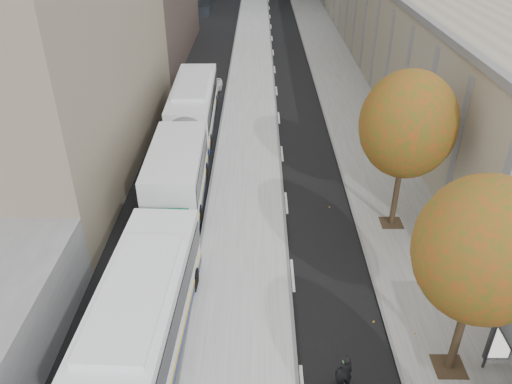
{
  "coord_description": "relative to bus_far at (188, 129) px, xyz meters",
  "views": [
    {
      "loc": [
        -3.17,
        1.0,
        14.48
      ],
      "look_at": [
        -3.28,
        20.98,
        2.5
      ],
      "focal_mm": 35.0,
      "sensor_mm": 36.0,
      "label": 1
    }
  ],
  "objects": [
    {
      "name": "bus_far",
      "position": [
        0.0,
        0.0,
        0.0
      ],
      "size": [
        3.17,
        18.77,
        3.12
      ],
      "rotation": [
        0.0,
        0.0,
        0.02
      ],
      "color": "white",
      "rests_on": "ground"
    },
    {
      "name": "tree_d",
      "position": [
        11.25,
        -8.0,
        3.76
      ],
      "size": [
        4.4,
        4.4,
        7.6
      ],
      "color": "black",
      "rests_on": "sidewalk"
    },
    {
      "name": "tree_c",
      "position": [
        11.25,
        -17.0,
        3.55
      ],
      "size": [
        4.2,
        4.2,
        7.28
      ],
      "color": "black",
      "rests_on": "sidewalk"
    },
    {
      "name": "bus_platform",
      "position": [
        3.77,
        5.0,
        -1.63
      ],
      "size": [
        4.25,
        150.0,
        0.15
      ],
      "primitive_type": "cube",
      "color": "#A7A7A7",
      "rests_on": "ground"
    },
    {
      "name": "distant_car",
      "position": [
        0.35,
        11.22,
        -1.11
      ],
      "size": [
        2.22,
        3.74,
        1.19
      ],
      "primitive_type": "imported",
      "rotation": [
        0.0,
        0.0,
        -0.25
      ],
      "color": "white",
      "rests_on": "ground"
    },
    {
      "name": "sidewalk",
      "position": [
        11.77,
        5.0,
        -1.66
      ],
      "size": [
        4.75,
        150.0,
        0.08
      ],
      "primitive_type": "cube",
      "color": "slate",
      "rests_on": "ground"
    },
    {
      "name": "cyclist",
      "position": [
        7.27,
        -18.16,
        -0.99
      ],
      "size": [
        0.65,
        1.55,
        1.93
      ],
      "rotation": [
        0.0,
        0.0,
        0.15
      ],
      "color": "black",
      "rests_on": "ground"
    }
  ]
}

